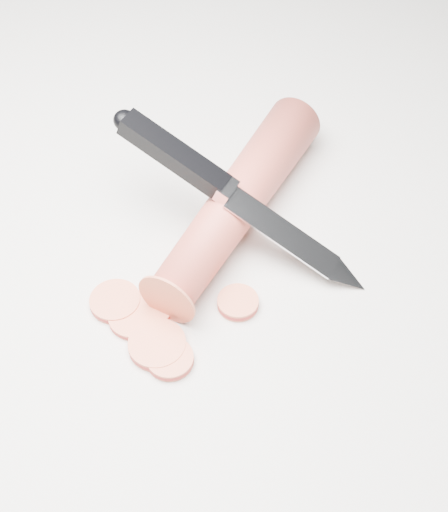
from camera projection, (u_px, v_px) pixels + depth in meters
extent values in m
plane|color=beige|center=(149.00, 287.00, 0.53)|extent=(2.40, 2.40, 0.00)
cylinder|color=#C34033|center=(238.00, 200.00, 0.56)|extent=(0.16, 0.20, 0.04)
cylinder|color=#DF6240|center=(135.00, 317.00, 0.51)|extent=(0.04, 0.04, 0.01)
cylinder|color=#DF6240|center=(149.00, 309.00, 0.52)|extent=(0.03, 0.03, 0.01)
cylinder|color=#DF6240|center=(115.00, 301.00, 0.52)|extent=(0.04, 0.04, 0.01)
cylinder|color=#DF6240|center=(238.00, 303.00, 0.52)|extent=(0.03, 0.03, 0.01)
cylinder|color=#DF6240|center=(170.00, 359.00, 0.49)|extent=(0.03, 0.03, 0.01)
cylinder|color=#DF6240|center=(157.00, 345.00, 0.50)|extent=(0.04, 0.04, 0.01)
cylinder|color=#DF6240|center=(163.00, 349.00, 0.49)|extent=(0.03, 0.03, 0.01)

